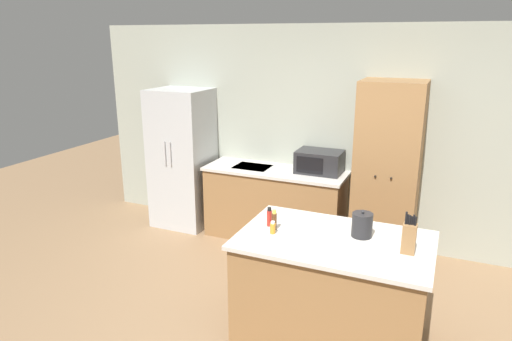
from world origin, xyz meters
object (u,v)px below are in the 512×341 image
(microwave, at_px, (319,162))
(knife_block, at_px, (409,238))
(pantry_cabinet, at_px, (387,173))
(spice_bottle_amber_oil, at_px, (273,228))
(spice_bottle_short_red, at_px, (274,220))
(kettle, at_px, (362,225))
(spice_bottle_tall_dark, at_px, (269,217))
(refrigerator, at_px, (183,158))

(microwave, bearing_deg, knife_block, -56.33)
(pantry_cabinet, height_order, knife_block, pantry_cabinet)
(knife_block, relative_size, spice_bottle_amber_oil, 3.04)
(spice_bottle_amber_oil, bearing_deg, spice_bottle_short_red, 103.11)
(spice_bottle_short_red, height_order, kettle, kettle)
(spice_bottle_tall_dark, xyz_separation_m, kettle, (0.76, 0.10, 0.02))
(spice_bottle_tall_dark, bearing_deg, knife_block, -2.99)
(kettle, bearing_deg, knife_block, -22.75)
(knife_block, bearing_deg, spice_bottle_amber_oil, -175.84)
(microwave, xyz_separation_m, kettle, (0.82, -1.63, -0.03))
(spice_bottle_tall_dark, height_order, spice_bottle_short_red, spice_bottle_short_red)
(pantry_cabinet, distance_m, microwave, 0.80)
(knife_block, relative_size, spice_bottle_short_red, 1.86)
(refrigerator, height_order, spice_bottle_short_red, refrigerator)
(kettle, bearing_deg, spice_bottle_short_red, -167.64)
(pantry_cabinet, relative_size, knife_block, 6.26)
(spice_bottle_short_red, xyz_separation_m, spice_bottle_amber_oil, (0.02, -0.08, -0.03))
(pantry_cabinet, bearing_deg, refrigerator, -179.37)
(knife_block, height_order, spice_bottle_short_red, knife_block)
(microwave, bearing_deg, kettle, -63.38)
(refrigerator, xyz_separation_m, microwave, (1.83, 0.11, 0.12))
(spice_bottle_tall_dark, distance_m, spice_bottle_short_red, 0.09)
(pantry_cabinet, xyz_separation_m, spice_bottle_short_red, (-0.67, -1.70, -0.02))
(knife_block, xyz_separation_m, spice_bottle_amber_oil, (-1.05, -0.08, -0.07))
(refrigerator, distance_m, knife_block, 3.45)
(spice_bottle_short_red, relative_size, spice_bottle_amber_oil, 1.63)
(pantry_cabinet, height_order, spice_bottle_tall_dark, pantry_cabinet)
(knife_block, bearing_deg, pantry_cabinet, 103.12)
(knife_block, bearing_deg, microwave, 123.67)
(spice_bottle_short_red, distance_m, spice_bottle_amber_oil, 0.09)
(microwave, height_order, kettle, microwave)
(pantry_cabinet, xyz_separation_m, spice_bottle_amber_oil, (-0.65, -1.78, -0.05))
(refrigerator, bearing_deg, spice_bottle_short_red, -40.56)
(refrigerator, xyz_separation_m, spice_bottle_tall_dark, (1.88, -1.61, 0.08))
(refrigerator, xyz_separation_m, kettle, (2.64, -1.52, 0.10))
(refrigerator, height_order, spice_bottle_amber_oil, refrigerator)
(refrigerator, relative_size, spice_bottle_short_red, 10.48)
(refrigerator, bearing_deg, knife_block, -28.99)
(pantry_cabinet, xyz_separation_m, microwave, (-0.79, 0.09, 0.02))
(kettle, bearing_deg, spice_bottle_tall_dark, -172.73)
(knife_block, xyz_separation_m, spice_bottle_short_red, (-1.07, 0.00, -0.04))
(spice_bottle_short_red, distance_m, kettle, 0.71)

